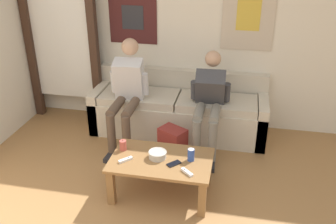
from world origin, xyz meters
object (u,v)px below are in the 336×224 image
Objects in this scene: coffee_table at (161,165)px; drink_can_blue at (191,155)px; game_controller_near_left at (126,160)px; cell_phone at (174,164)px; couch at (179,111)px; backpack at (172,145)px; pillar_candle at (123,145)px; game_controller_near_right at (187,172)px; ceramic_bowl at (157,154)px; person_seated_adult at (127,90)px; person_seated_teen at (209,99)px.

drink_can_blue is at bearing 7.00° from coffee_table.
coffee_table is 7.67× the size of game_controller_near_left.
cell_phone reaches higher than coffee_table.
couch is 0.70m from backpack.
cell_phone is (0.46, 0.04, -0.01)m from game_controller_near_left.
game_controller_near_right is (0.69, -0.27, -0.04)m from pillar_candle.
couch reaches higher than ceramic_bowl.
pillar_candle reaches higher than coffee_table.
coffee_table is 0.78× the size of person_seated_adult.
person_seated_teen is at bearing 49.58° from pillar_candle.
person_seated_teen is 9.71× the size of pillar_candle.
game_controller_near_right is at bearing -33.22° from coffee_table.
couch is 2.24× the size of coffee_table.
person_seated_teen is 1.30m from game_controller_near_left.
person_seated_teen reaches higher than game_controller_near_right.
drink_can_blue reaches higher than coffee_table.
game_controller_near_left is at bearing -167.65° from drink_can_blue.
ceramic_bowl is at bearing -176.47° from drink_can_blue.
person_seated_adult is 9.67× the size of game_controller_near_right.
drink_can_blue is at bearing 3.53° from ceramic_bowl.
game_controller_near_left is (-0.33, -0.10, 0.08)m from coffee_table.
person_seated_adult is 1.29m from cell_phone.
person_seated_adult is 0.86m from backpack.
coffee_table is at bearing -109.65° from person_seated_teen.
person_seated_adult reaches higher than backpack.
person_seated_teen reaches higher than couch.
coffee_table is 0.32m from drink_can_blue.
couch is 1.29m from ceramic_bowl.
pillar_candle is (-0.36, -1.21, 0.17)m from couch.
pillar_candle is 0.21m from game_controller_near_left.
backpack is (-0.36, -0.37, -0.44)m from person_seated_teen.
person_seated_adult is at bearing 127.08° from cell_phone.
game_controller_near_left is at bearing -158.40° from ceramic_bowl.
drink_can_blue reaches higher than pillar_candle.
drink_can_blue reaches higher than backpack.
drink_can_blue is (0.34, -1.26, 0.18)m from couch.
pillar_candle is at bearing -76.09° from person_seated_adult.
backpack is 0.81m from game_controller_near_left.
game_controller_near_right is (0.61, -0.08, 0.00)m from game_controller_near_left.
coffee_table is 0.87× the size of person_seated_teen.
game_controller_near_right is at bearing -69.99° from backpack.
couch is 1.30m from coffee_table.
pillar_candle is at bearing -127.44° from backpack.
drink_can_blue is at bearing 89.11° from game_controller_near_right.
game_controller_near_right reaches higher than backpack.
backpack is 3.07× the size of game_controller_near_right.
ceramic_bowl is 1.40× the size of game_controller_near_left.
game_controller_near_right is at bearing -93.45° from person_seated_teen.
person_seated_adult is (-0.62, 0.94, 0.36)m from coffee_table.
person_seated_teen is at bearing -37.91° from couch.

